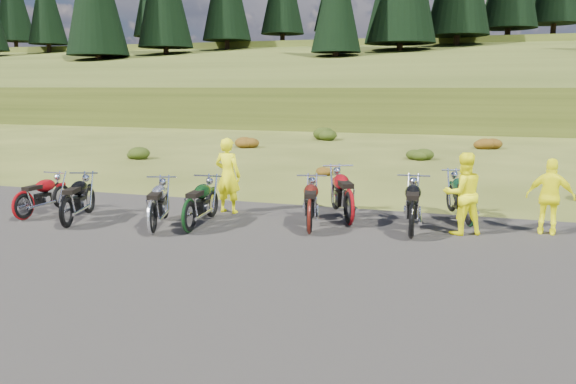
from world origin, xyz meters
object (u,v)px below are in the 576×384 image
(motorcycle_0, at_px, (68,229))
(person_middle, at_px, (228,177))
(motorcycle_3, at_px, (153,236))
(motorcycle_7, at_px, (469,228))

(motorcycle_0, relative_size, person_middle, 1.12)
(motorcycle_3, distance_m, person_middle, 2.66)
(person_middle, bearing_deg, motorcycle_0, 48.84)
(motorcycle_0, bearing_deg, motorcycle_3, -105.32)
(motorcycle_3, height_order, motorcycle_7, motorcycle_7)
(motorcycle_0, xyz_separation_m, motorcycle_3, (2.05, 0.06, 0.00))
(motorcycle_7, bearing_deg, motorcycle_0, 91.29)
(motorcycle_0, distance_m, motorcycle_3, 2.05)
(motorcycle_0, height_order, motorcycle_3, motorcycle_0)
(motorcycle_3, height_order, person_middle, person_middle)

